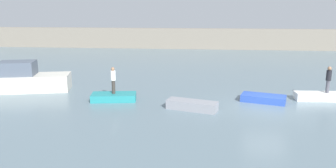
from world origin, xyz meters
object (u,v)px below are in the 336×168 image
motorboat (25,80)px  rowboat_blue (263,98)px  rowboat_teal (114,97)px  person_white_shirt (113,79)px  rowboat_grey (192,105)px  rowboat_white (327,96)px  person_dark_shirt (329,78)px

motorboat → rowboat_blue: 16.46m
rowboat_teal → rowboat_blue: (9.47, 0.68, -0.01)m
rowboat_blue → person_white_shirt: 9.57m
rowboat_grey → rowboat_white: 9.02m
rowboat_teal → rowboat_white: size_ratio=0.71×
rowboat_blue → rowboat_white: (4.10, 0.77, 0.03)m
rowboat_grey → rowboat_blue: (4.44, 2.16, -0.06)m
rowboat_teal → rowboat_blue: 9.50m
rowboat_teal → person_dark_shirt: 13.70m
rowboat_teal → person_white_shirt: size_ratio=1.64×
rowboat_white → person_dark_shirt: (-0.00, 0.00, 1.20)m
rowboat_teal → rowboat_blue: bearing=-4.6°
rowboat_teal → person_dark_shirt: (13.57, 1.45, 1.22)m
rowboat_grey → person_white_shirt: bearing=-179.9°
rowboat_grey → motorboat: bearing=-179.0°
rowboat_teal → rowboat_grey: size_ratio=0.96×
rowboat_blue → person_dark_shirt: bearing=27.5°
rowboat_blue → rowboat_white: size_ratio=0.68×
rowboat_white → person_dark_shirt: bearing=177.1°
rowboat_grey → person_dark_shirt: 9.10m
rowboat_blue → person_white_shirt: (-9.47, -0.68, 1.19)m
rowboat_blue → person_dark_shirt: 4.35m
rowboat_teal → rowboat_grey: 5.25m
motorboat → rowboat_blue: bearing=-4.1°
rowboat_white → rowboat_grey: bearing=-163.9°
person_dark_shirt → motorboat: bearing=178.9°
person_white_shirt → person_dark_shirt: person_dark_shirt is taller
motorboat → rowboat_teal: 7.20m
motorboat → person_white_shirt: size_ratio=3.65×
motorboat → rowboat_white: 20.52m
rowboat_white → motorboat: bearing=176.0°
rowboat_grey → person_dark_shirt: size_ratio=1.73×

